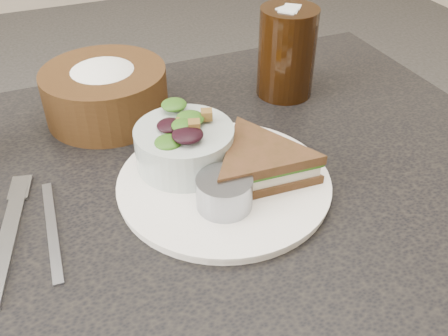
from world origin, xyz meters
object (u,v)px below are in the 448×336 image
dinner_plate (224,183)px  cola_glass (287,49)px  dressing_ramekin (224,193)px  bread_basket (105,85)px  sandwich (260,163)px  salad_bowl (184,140)px

dinner_plate → cola_glass: cola_glass is taller
dressing_ramekin → bread_basket: 0.29m
bread_basket → sandwich: bearing=-59.6°
dinner_plate → salad_bowl: bearing=123.0°
sandwich → salad_bowl: size_ratio=1.27×
dinner_plate → sandwich: (0.04, -0.01, 0.03)m
salad_bowl → cola_glass: (0.22, 0.14, 0.03)m
cola_glass → dinner_plate: bearing=-134.2°
dressing_ramekin → sandwich: bearing=28.6°
dressing_ramekin → cola_glass: size_ratio=0.43×
dinner_plate → cola_glass: size_ratio=1.72×
sandwich → dressing_ramekin: (-0.06, -0.03, -0.00)m
dinner_plate → sandwich: bearing=-14.6°
cola_glass → sandwich: bearing=-125.2°
dressing_ramekin → salad_bowl: bearing=98.9°
bread_basket → salad_bowl: bearing=-70.1°
dinner_plate → sandwich: 0.05m
dinner_plate → cola_glass: bearing=45.8°
sandwich → bread_basket: (-0.14, 0.24, 0.02)m
sandwich → bread_basket: bearing=123.3°
sandwich → bread_basket: bread_basket is taller
bread_basket → cola_glass: (0.28, -0.04, 0.02)m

